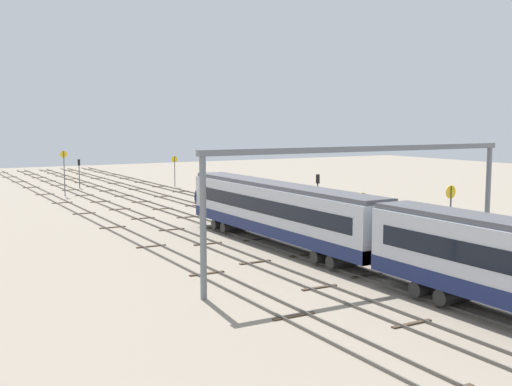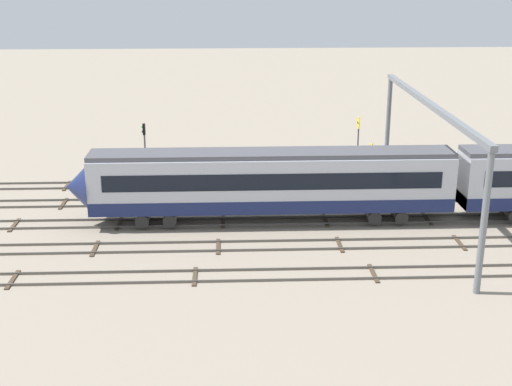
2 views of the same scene
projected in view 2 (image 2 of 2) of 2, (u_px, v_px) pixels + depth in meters
The scene contains 11 objects.
ground_plane at pixel (274, 222), 47.31m from camera, with size 197.60×197.60×0.00m, color gray.
track_near_foreground at pixel (267, 183), 55.35m from camera, with size 181.60×2.40×0.16m.
track_second_near at pixel (271, 200), 51.32m from camera, with size 181.60×2.40×0.16m.
track_with_train at pixel (275, 221), 47.28m from camera, with size 181.60×2.40×0.16m.
track_second_far at pixel (279, 245), 43.25m from camera, with size 181.60×2.40×0.16m.
track_far_background at pixel (285, 274), 39.22m from camera, with size 181.60×2.40×0.16m.
overhead_gantry at pixel (428, 128), 45.81m from camera, with size 0.40×23.04×8.16m.
speed_sign_near_foreground at pixel (370, 167), 49.01m from camera, with size 0.14×0.82×4.79m.
speed_sign_far_trackside at pixel (358, 137), 56.48m from camera, with size 0.14×0.98×4.92m.
signal_light_trackside_approach at pixel (145, 143), 56.03m from camera, with size 0.31×0.32×4.50m.
relay_cabinet at pixel (341, 162), 58.61m from camera, with size 1.06×0.82×1.58m.
Camera 2 is at (3.08, 44.16, 16.84)m, focal length 48.96 mm.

